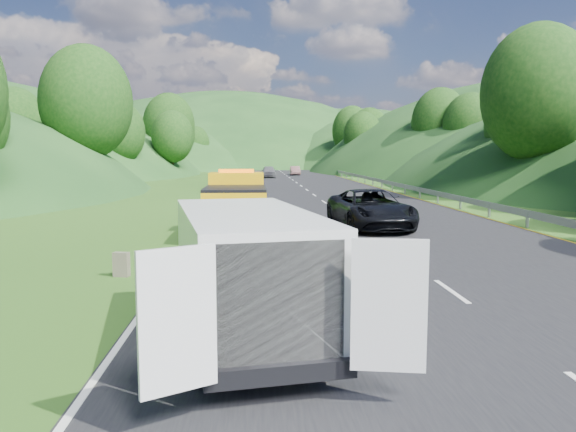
{
  "coord_description": "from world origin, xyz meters",
  "views": [
    {
      "loc": [
        -1.6,
        -14.6,
        3.25
      ],
      "look_at": [
        -0.56,
        2.6,
        1.3
      ],
      "focal_mm": 35.0,
      "sensor_mm": 36.0,
      "label": 1
    }
  ],
  "objects": [
    {
      "name": "tow_truck",
      "position": [
        -2.31,
        7.4,
        1.26
      ],
      "size": [
        2.33,
        6.02,
        2.58
      ],
      "rotation": [
        0.0,
        0.0,
        0.01
      ],
      "color": "black",
      "rests_on": "ground"
    },
    {
      "name": "woman",
      "position": [
        -3.08,
        0.09,
        0.0
      ],
      "size": [
        0.54,
        0.69,
        1.72
      ],
      "primitive_type": "imported",
      "rotation": [
        0.0,
        0.0,
        1.71
      ],
      "color": "white",
      "rests_on": "ground"
    },
    {
      "name": "tree_line_right",
      "position": [
        23.0,
        60.0,
        0.0
      ],
      "size": [
        14.0,
        140.0,
        14.0
      ],
      "primitive_type": null,
      "color": "#2D5218",
      "rests_on": "ground"
    },
    {
      "name": "child",
      "position": [
        -1.49,
        0.08,
        0.0
      ],
      "size": [
        0.6,
        0.53,
        1.03
      ],
      "primitive_type": "imported",
      "rotation": [
        0.0,
        0.0,
        -0.32
      ],
      "color": "tan",
      "rests_on": "ground"
    },
    {
      "name": "tree_line_left",
      "position": [
        -19.0,
        60.0,
        0.0
      ],
      "size": [
        14.0,
        140.0,
        14.0
      ],
      "primitive_type": null,
      "color": "#2D5218",
      "rests_on": "ground"
    },
    {
      "name": "passing_suv",
      "position": [
        3.4,
        9.18,
        0.0
      ],
      "size": [
        3.24,
        6.16,
        1.65
      ],
      "primitive_type": "imported",
      "rotation": [
        0.0,
        0.0,
        0.09
      ],
      "color": "black",
      "rests_on": "ground"
    },
    {
      "name": "dist_car_a",
      "position": [
        0.33,
        58.79,
        0.0
      ],
      "size": [
        1.82,
        4.52,
        1.54
      ],
      "primitive_type": "imported",
      "color": "#55545A",
      "rests_on": "ground"
    },
    {
      "name": "worker",
      "position": [
        -1.22,
        -5.98,
        0.0
      ],
      "size": [
        1.06,
        0.63,
        1.62
      ],
      "primitive_type": "imported",
      "rotation": [
        0.0,
        0.0,
        -0.03
      ],
      "color": "black",
      "rests_on": "ground"
    },
    {
      "name": "guardrail",
      "position": [
        10.3,
        52.5,
        0.0
      ],
      "size": [
        0.06,
        140.0,
        1.52
      ],
      "primitive_type": "cube",
      "color": "gray",
      "rests_on": "ground"
    },
    {
      "name": "dist_car_b",
      "position": [
        4.34,
        66.52,
        0.0
      ],
      "size": [
        1.36,
        3.89,
        1.28
      ],
      "primitive_type": "imported",
      "color": "brown",
      "rests_on": "ground"
    },
    {
      "name": "white_van",
      "position": [
        -1.77,
        -4.98,
        1.28
      ],
      "size": [
        3.83,
        6.76,
        2.27
      ],
      "rotation": [
        0.0,
        0.0,
        0.18
      ],
      "color": "black",
      "rests_on": "ground"
    },
    {
      "name": "spare_tire",
      "position": [
        -1.48,
        -6.62,
        0.0
      ],
      "size": [
        0.66,
        0.66,
        0.2
      ],
      "primitive_type": "cylinder",
      "color": "black",
      "rests_on": "ground"
    },
    {
      "name": "road_surface",
      "position": [
        3.0,
        40.0,
        0.01
      ],
      "size": [
        14.0,
        200.0,
        0.02
      ],
      "primitive_type": "cube",
      "color": "black",
      "rests_on": "ground"
    },
    {
      "name": "ground",
      "position": [
        0.0,
        0.0,
        0.0
      ],
      "size": [
        320.0,
        320.0,
        0.0
      ],
      "primitive_type": "plane",
      "color": "#38661E",
      "rests_on": "ground"
    },
    {
      "name": "hills_backdrop",
      "position": [
        6.5,
        134.7,
        0.0
      ],
      "size": [
        201.0,
        288.6,
        44.0
      ],
      "primitive_type": null,
      "color": "#2D5B23",
      "rests_on": "ground"
    },
    {
      "name": "suitcase",
      "position": [
        -5.11,
        0.16,
        0.32
      ],
      "size": [
        0.44,
        0.3,
        0.65
      ],
      "primitive_type": "cube",
      "rotation": [
        0.0,
        0.0,
        -0.2
      ],
      "color": "#615B49",
      "rests_on": "ground"
    }
  ]
}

